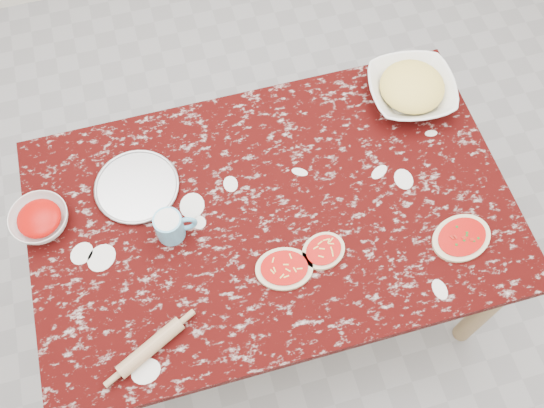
{
  "coord_description": "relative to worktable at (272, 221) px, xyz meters",
  "views": [
    {
      "loc": [
        -0.24,
        -0.87,
        2.57
      ],
      "look_at": [
        0.0,
        0.0,
        0.8
      ],
      "focal_mm": 40.32,
      "sensor_mm": 36.0,
      "label": 1
    }
  ],
  "objects": [
    {
      "name": "ground",
      "position": [
        0.0,
        0.0,
        -0.67
      ],
      "size": [
        4.0,
        4.0,
        0.0
      ],
      "primitive_type": "plane",
      "color": "gray"
    },
    {
      "name": "worktable",
      "position": [
        0.0,
        0.0,
        0.0
      ],
      "size": [
        1.6,
        1.0,
        0.75
      ],
      "color": "black",
      "rests_on": "ground"
    },
    {
      "name": "pizza_tray",
      "position": [
        -0.42,
        0.21,
        0.09
      ],
      "size": [
        0.35,
        0.35,
        0.01
      ],
      "primitive_type": "cylinder",
      "rotation": [
        0.0,
        0.0,
        0.3
      ],
      "color": "#B2B2B7",
      "rests_on": "worktable"
    },
    {
      "name": "sauce_bowl",
      "position": [
        -0.74,
        0.15,
        0.11
      ],
      "size": [
        0.22,
        0.22,
        0.06
      ],
      "primitive_type": "imported",
      "rotation": [
        0.0,
        0.0,
        -0.15
      ],
      "color": "white",
      "rests_on": "worktable"
    },
    {
      "name": "cheese_bowl",
      "position": [
        0.61,
        0.32,
        0.12
      ],
      "size": [
        0.35,
        0.35,
        0.08
      ],
      "primitive_type": "imported",
      "rotation": [
        0.0,
        0.0,
        -0.12
      ],
      "color": "white",
      "rests_on": "worktable"
    },
    {
      "name": "flour_mug",
      "position": [
        -0.33,
        0.01,
        0.14
      ],
      "size": [
        0.14,
        0.09,
        0.11
      ],
      "color": "#60B3D9",
      "rests_on": "worktable"
    },
    {
      "name": "pizza_left",
      "position": [
        -0.02,
        -0.21,
        0.09
      ],
      "size": [
        0.21,
        0.17,
        0.02
      ],
      "color": "beige",
      "rests_on": "worktable"
    },
    {
      "name": "pizza_mid",
      "position": [
        0.12,
        -0.19,
        0.09
      ],
      "size": [
        0.18,
        0.16,
        0.02
      ],
      "color": "beige",
      "rests_on": "worktable"
    },
    {
      "name": "pizza_right",
      "position": [
        0.57,
        -0.26,
        0.09
      ],
      "size": [
        0.24,
        0.2,
        0.02
      ],
      "color": "beige",
      "rests_on": "worktable"
    },
    {
      "name": "rolling_pin",
      "position": [
        -0.47,
        -0.35,
        0.11
      ],
      "size": [
        0.22,
        0.14,
        0.04
      ],
      "primitive_type": "cylinder",
      "rotation": [
        0.0,
        1.57,
        0.47
      ],
      "color": "tan",
      "rests_on": "worktable"
    }
  ]
}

